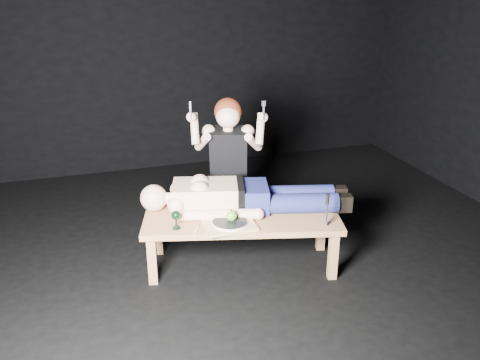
% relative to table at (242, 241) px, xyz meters
% --- Properties ---
extents(ground, '(5.00, 5.00, 0.00)m').
position_rel_table_xyz_m(ground, '(0.33, 0.11, -0.23)').
color(ground, black).
rests_on(ground, ground).
extents(back_wall, '(5.00, 0.00, 5.00)m').
position_rel_table_xyz_m(back_wall, '(0.33, 2.61, 1.27)').
color(back_wall, black).
rests_on(back_wall, ground).
extents(table, '(1.68, 0.98, 0.45)m').
position_rel_table_xyz_m(table, '(0.00, 0.00, 0.00)').
color(table, '#A67148').
rests_on(table, ground).
extents(lying_man, '(1.79, 0.94, 0.29)m').
position_rel_table_xyz_m(lying_man, '(0.09, 0.13, 0.37)').
color(lying_man, beige).
rests_on(lying_man, table).
extents(kneeling_woman, '(0.94, 0.99, 1.35)m').
position_rel_table_xyz_m(kneeling_woman, '(0.08, 0.62, 0.45)').
color(kneeling_woman, black).
rests_on(kneeling_woman, ground).
extents(serving_tray, '(0.39, 0.28, 0.02)m').
position_rel_table_xyz_m(serving_tray, '(-0.15, -0.14, 0.24)').
color(serving_tray, tan).
rests_on(serving_tray, table).
extents(plate, '(0.26, 0.26, 0.02)m').
position_rel_table_xyz_m(plate, '(-0.15, -0.14, 0.26)').
color(plate, white).
rests_on(plate, serving_tray).
extents(apple, '(0.08, 0.08, 0.08)m').
position_rel_table_xyz_m(apple, '(-0.13, -0.13, 0.31)').
color(apple, green).
rests_on(apple, plate).
extents(goblet, '(0.09, 0.09, 0.15)m').
position_rel_table_xyz_m(goblet, '(-0.55, -0.05, 0.30)').
color(goblet, black).
rests_on(goblet, table).
extents(fork_flat, '(0.09, 0.16, 0.01)m').
position_rel_table_xyz_m(fork_flat, '(-0.40, -0.11, 0.23)').
color(fork_flat, '#B2B2B7').
rests_on(fork_flat, table).
extents(knife_flat, '(0.06, 0.16, 0.01)m').
position_rel_table_xyz_m(knife_flat, '(-0.01, -0.15, 0.23)').
color(knife_flat, '#B2B2B7').
rests_on(knife_flat, table).
extents(spoon_flat, '(0.10, 0.15, 0.01)m').
position_rel_table_xyz_m(spoon_flat, '(-0.05, -0.12, 0.23)').
color(spoon_flat, '#B2B2B7').
rests_on(spoon_flat, table).
extents(carving_knife, '(0.04, 0.05, 0.27)m').
position_rel_table_xyz_m(carving_knife, '(0.57, -0.36, 0.36)').
color(carving_knife, '#B2B2B7').
rests_on(carving_knife, table).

